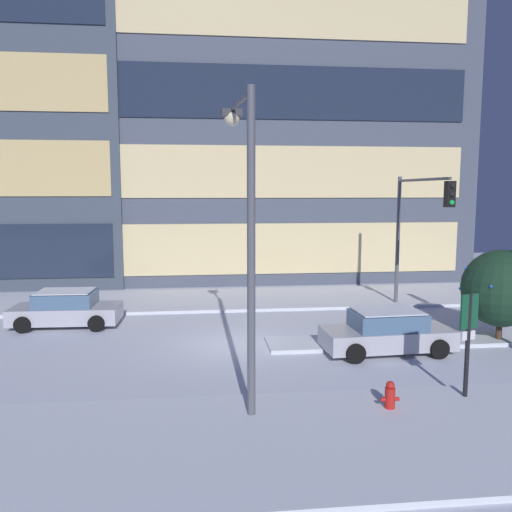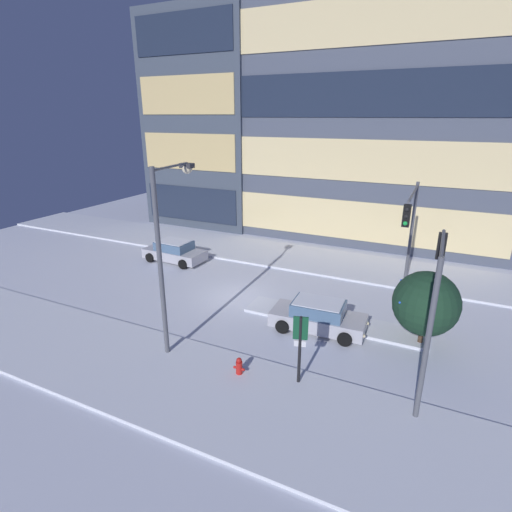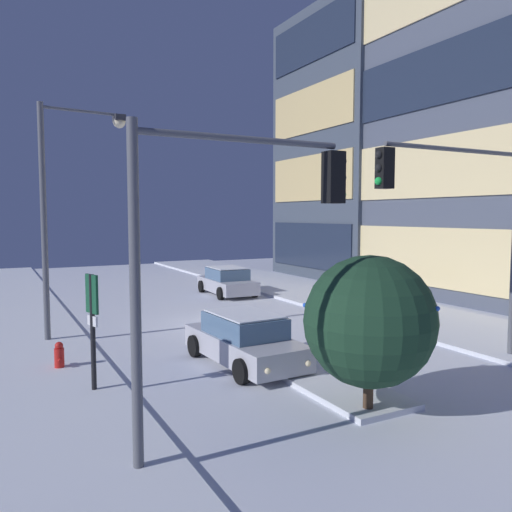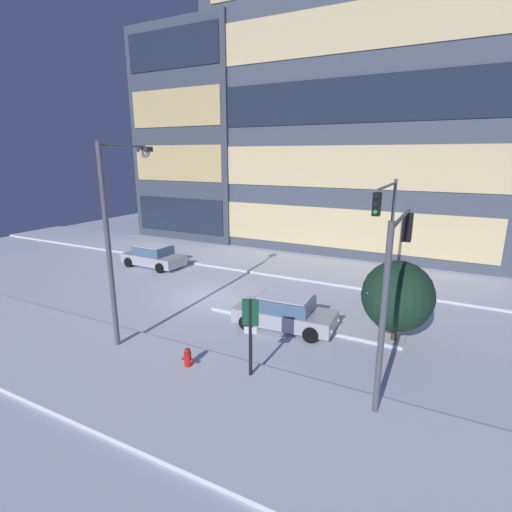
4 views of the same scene
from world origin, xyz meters
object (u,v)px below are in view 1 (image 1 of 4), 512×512
Objects in this scene: car_near at (387,333)px; street_lamp_arched at (245,207)px; decorated_tree_median at (501,288)px; fire_hydrant at (390,398)px; car_far at (66,309)px; parking_info_sign at (468,333)px; traffic_light_corner_far_right at (417,217)px.

street_lamp_arched is (-5.28, -4.01, 4.45)m from car_near.
street_lamp_arched reaches higher than decorated_tree_median.
fire_hydrant is (3.58, -0.80, -4.75)m from street_lamp_arched.
parking_info_sign is (12.49, -9.21, 1.15)m from car_far.
car_far is 5.31× the size of fire_hydrant.
car_far is (-11.92, 4.91, 0.00)m from car_near.
fire_hydrant is 0.29× the size of parking_info_sign.
street_lamp_arched reaches higher than car_near.
car_near is at bearing -31.46° from traffic_light_corner_far_right.
car_near is 1.03× the size of car_far.
fire_hydrant is 8.50m from decorated_tree_median.
traffic_light_corner_far_right is 7.40× the size of fire_hydrant.
traffic_light_corner_far_right reaches higher than parking_info_sign.
decorated_tree_median is (6.24, 5.54, 1.63)m from fire_hydrant.
traffic_light_corner_far_right is at bearing 55.53° from car_near.
traffic_light_corner_far_right is at bearing -30.93° from parking_info_sign.
car_near and car_far have the same top height.
decorated_tree_median reaches higher than parking_info_sign.
car_near is 5.46× the size of fire_hydrant.
decorated_tree_median is at bearing -70.27° from street_lamp_arched.
fire_hydrant is at bearing 87.21° from parking_info_sign.
street_lamp_arched reaches higher than car_far.
car_far is 1.54× the size of parking_info_sign.
traffic_light_corner_far_right is (15.10, 0.30, 3.71)m from car_far.
car_near is 7.99m from street_lamp_arched.
car_near is at bearing -170.98° from decorated_tree_median.
car_near is at bearing -7.97° from parking_info_sign.
traffic_light_corner_far_right is 1.81× the size of decorated_tree_median.
street_lamp_arched is 6.00m from fire_hydrant.
decorated_tree_median is (16.46, -4.18, 1.33)m from car_far.
fire_hydrant is at bearing -112.47° from car_near.
car_near is 7.14m from traffic_light_corner_far_right.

